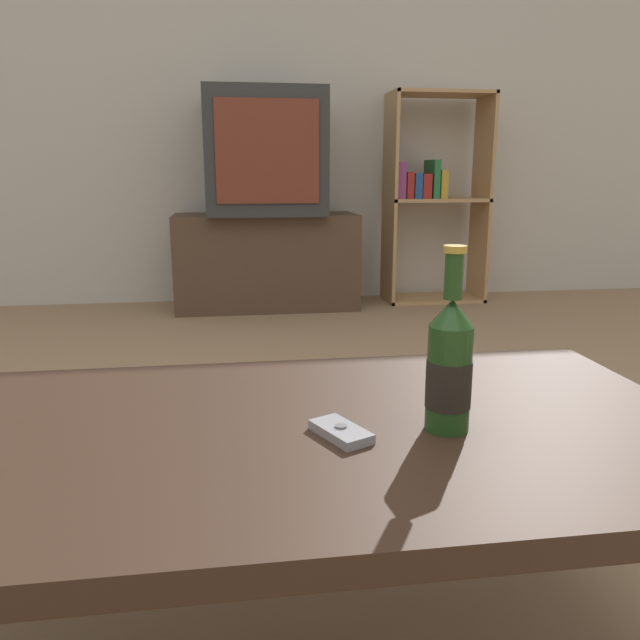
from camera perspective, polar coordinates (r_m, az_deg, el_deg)
The scene contains 7 objects.
back_wall at distance 3.93m, azimuth -7.51°, elevation 20.91°, with size 8.00×0.05×2.60m.
coffee_table at distance 0.97m, azimuth -2.59°, elevation -12.63°, with size 1.26×0.67×0.40m.
tv_stand at distance 3.65m, azimuth -4.92°, elevation 5.36°, with size 1.04×0.42×0.54m.
television at distance 3.61m, azimuth -5.12°, elevation 14.94°, with size 0.65×0.58×0.67m.
bookshelf at distance 3.87m, azimuth 10.12°, elevation 11.17°, with size 0.60×0.30×1.23m.
beer_bottle at distance 0.92m, azimuth 11.74°, elevation -4.15°, with size 0.07×0.07×0.27m.
cell_phone at distance 0.91m, azimuth 1.92°, elevation -10.16°, with size 0.09×0.11×0.02m.
Camera 1 is at (-0.08, -0.87, 0.77)m, focal length 35.00 mm.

